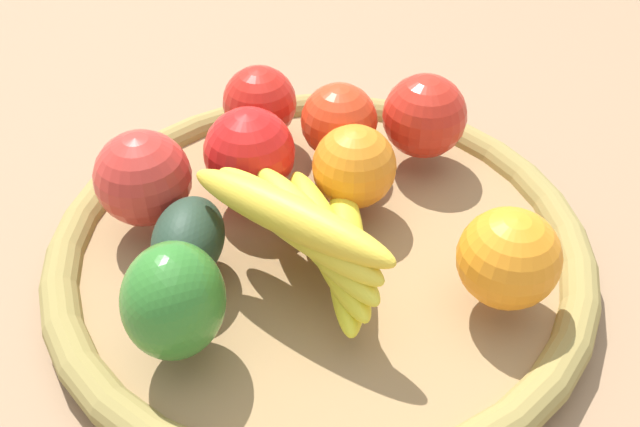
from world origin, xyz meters
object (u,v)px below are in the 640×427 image
at_px(apple_3, 260,103).
at_px(avocado, 188,239).
at_px(apple_1, 424,116).
at_px(bell_pepper, 174,301).
at_px(orange_1, 354,167).
at_px(banana_bunch, 316,232).
at_px(apple_0, 143,178).
at_px(apple_2, 249,153).
at_px(apple_4, 339,121).
at_px(orange_0, 508,258).

xyz_separation_m(apple_3, avocado, (0.19, 0.02, -0.01)).
bearing_deg(apple_1, avocado, -32.73).
bearing_deg(bell_pepper, orange_1, 157.61).
relative_size(banana_bunch, apple_0, 2.19).
relative_size(apple_2, avocado, 0.99).
distance_m(apple_1, bell_pepper, 0.30).
height_order(apple_2, orange_1, apple_2).
height_order(apple_2, bell_pepper, bell_pepper).
bearing_deg(avocado, apple_1, 147.27).
bearing_deg(apple_0, apple_3, 163.87).
distance_m(orange_1, apple_4, 0.07).
height_order(apple_4, avocado, apple_4).
bearing_deg(orange_1, avocado, -38.80).
bearing_deg(banana_bunch, orange_1, 179.77).
xyz_separation_m(apple_2, bell_pepper, (0.18, 0.02, 0.00)).
bearing_deg(avocado, apple_2, 176.45).
relative_size(orange_1, apple_3, 1.02).
bearing_deg(apple_2, banana_bunch, 48.22).
relative_size(avocado, bell_pepper, 0.93).
height_order(apple_2, apple_4, apple_2).
distance_m(banana_bunch, bell_pepper, 0.12).
xyz_separation_m(apple_0, bell_pepper, (0.11, 0.09, 0.00)).
bearing_deg(apple_2, orange_0, 76.76).
bearing_deg(apple_4, orange_0, 52.85).
height_order(orange_1, orange_0, orange_0).
height_order(apple_2, banana_bunch, banana_bunch).
bearing_deg(apple_2, avocado, -3.55).
height_order(apple_1, orange_0, apple_1).
height_order(orange_1, apple_3, orange_1).
height_order(apple_1, apple_2, apple_2).
xyz_separation_m(apple_4, orange_0, (0.13, 0.17, 0.00)).
relative_size(banana_bunch, apple_3, 2.48).
distance_m(apple_3, apple_0, 0.15).
xyz_separation_m(apple_4, bell_pepper, (0.25, -0.03, 0.01)).
bearing_deg(apple_1, bell_pepper, -20.60).
relative_size(apple_3, bell_pepper, 0.82).
bearing_deg(avocado, orange_0, 101.90).
relative_size(apple_1, orange_1, 1.09).
xyz_separation_m(apple_2, orange_0, (0.05, 0.23, -0.00)).
bearing_deg(apple_4, apple_0, -41.59).
xyz_separation_m(banana_bunch, bell_pepper, (0.10, -0.07, 0.00)).
height_order(orange_1, banana_bunch, banana_bunch).
relative_size(orange_1, apple_4, 1.01).
bearing_deg(avocado, bell_pepper, 21.78).
bearing_deg(orange_1, apple_0, -63.69).
relative_size(apple_4, orange_0, 0.94).
distance_m(apple_4, bell_pepper, 0.25).
distance_m(orange_1, orange_0, 0.16).
bearing_deg(apple_2, apple_4, 144.24).
bearing_deg(apple_2, apple_0, -47.64).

